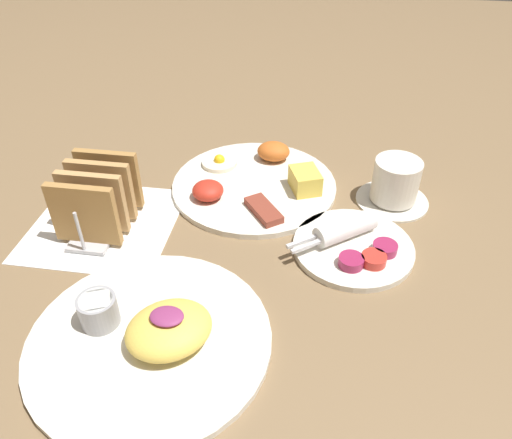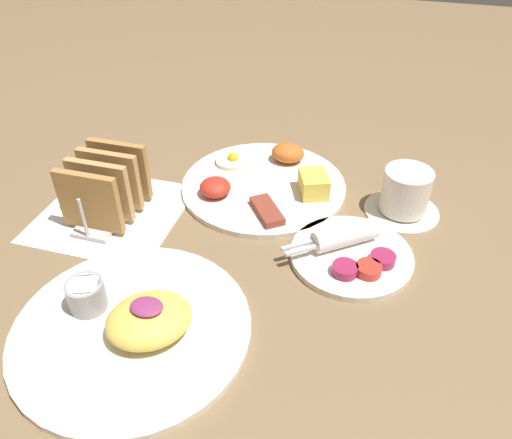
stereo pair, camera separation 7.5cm
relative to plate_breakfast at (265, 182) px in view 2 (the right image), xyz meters
The scene contains 7 objects.
ground_plane 0.16m from the plate_breakfast, 102.35° to the right, with size 3.00×3.00×0.00m, color brown.
napkin_flat 0.26m from the plate_breakfast, 147.30° to the right, with size 0.22×0.22×0.00m.
plate_breakfast is the anchor object (origin of this frame).
plate_condiments 0.22m from the plate_breakfast, 40.65° to the right, with size 0.19×0.18×0.04m.
plate_foreground 0.36m from the plate_breakfast, 101.78° to the right, with size 0.30×0.30×0.06m.
toast_rack 0.27m from the plate_breakfast, 147.30° to the right, with size 0.10×0.15×0.10m.
coffee_cup 0.23m from the plate_breakfast, ahead, with size 0.12×0.12×0.08m.
Camera 2 is at (0.22, -0.55, 0.49)m, focal length 35.00 mm.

